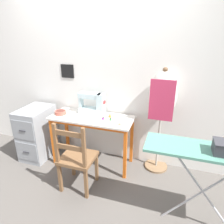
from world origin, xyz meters
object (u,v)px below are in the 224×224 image
thread_spool_far_edge (111,119)px  storage_box (223,148)px  thread_spool_near_machine (103,118)px  filing_cabinet (37,133)px  fabric_bowl (61,112)px  ironing_board (211,155)px  scissors (120,125)px  thread_spool_mid_table (110,116)px  dress_form (162,100)px  wooden_chair (77,158)px  sewing_machine (93,104)px

thread_spool_far_edge → storage_box: 1.37m
thread_spool_near_machine → filing_cabinet: size_ratio=0.05×
fabric_bowl → ironing_board: 1.96m
scissors → thread_spool_mid_table: bearing=135.5°
dress_form → storage_box: size_ratio=8.92×
wooden_chair → ironing_board: wooden_chair is taller
storage_box → sewing_machine: bearing=151.5°
thread_spool_near_machine → thread_spool_mid_table: 0.11m
storage_box → filing_cabinet: bearing=165.5°
thread_spool_far_edge → ironing_board: bearing=-29.3°
dress_form → scissors: bearing=-147.3°
thread_spool_mid_table → wooden_chair: wooden_chair is taller
thread_spool_near_machine → dress_form: dress_form is taller
wooden_chair → fabric_bowl: bearing=134.2°
ironing_board → dress_form: bearing=120.8°
ironing_board → wooden_chair: bearing=175.1°
sewing_machine → thread_spool_mid_table: sewing_machine is taller
fabric_bowl → thread_spool_near_machine: fabric_bowl is taller
thread_spool_far_edge → dress_form: 0.71m
wooden_chair → dress_form: bearing=38.8°
thread_spool_near_machine → ironing_board: (1.22, -0.62, 0.08)m
filing_cabinet → thread_spool_far_edge: bearing=2.2°
sewing_machine → ironing_board: 1.62m
sewing_machine → wooden_chair: 0.80m
sewing_machine → filing_cabinet: (-0.86, -0.20, -0.49)m
thread_spool_mid_table → thread_spool_far_edge: 0.11m
fabric_bowl → storage_box: 2.04m
sewing_machine → thread_spool_mid_table: bearing=-12.7°
storage_box → thread_spool_far_edge: bearing=151.1°
sewing_machine → ironing_board: bearing=-28.8°
thread_spool_far_edge → ironing_board: size_ratio=0.03×
fabric_bowl → wooden_chair: size_ratio=0.17×
thread_spool_mid_table → storage_box: 1.45m
fabric_bowl → storage_box: (1.93, -0.65, 0.18)m
thread_spool_near_machine → thread_spool_far_edge: size_ratio=1.19×
ironing_board → thread_spool_mid_table: bearing=148.1°
wooden_chair → storage_box: storage_box is taller
fabric_bowl → dress_form: dress_form is taller
scissors → thread_spool_far_edge: 0.19m
thread_spool_mid_table → ironing_board: size_ratio=0.04×
sewing_machine → dress_form: size_ratio=0.27×
fabric_bowl → ironing_board: size_ratio=0.14×
filing_cabinet → storage_box: (2.35, -0.61, 0.55)m
filing_cabinet → storage_box: size_ratio=4.86×
sewing_machine → storage_box: sewing_machine is taller
thread_spool_mid_table → scissors: bearing=-44.5°
wooden_chair → storage_box: size_ratio=5.70×
fabric_bowl → thread_spool_far_edge: bearing=0.7°
thread_spool_mid_table → wooden_chair: bearing=-109.5°
dress_form → sewing_machine: bearing=-177.3°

